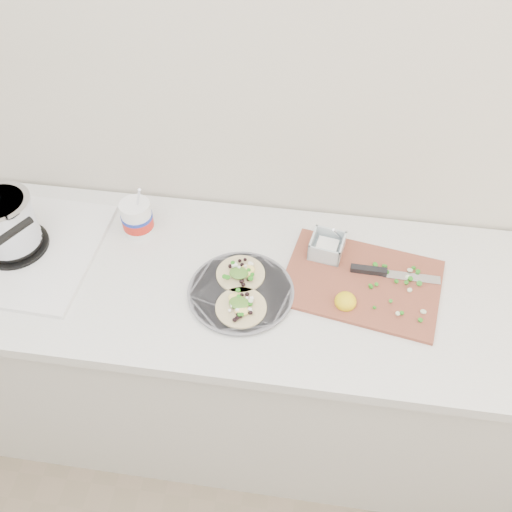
# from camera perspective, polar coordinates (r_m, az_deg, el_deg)

# --- Properties ---
(counter) EXTENTS (2.44, 0.66, 0.90)m
(counter) POSITION_cam_1_polar(r_m,az_deg,el_deg) (2.09, -5.47, -9.51)
(counter) COLOR silver
(counter) RESTS_ON ground
(stove) EXTENTS (0.51, 0.47, 0.24)m
(stove) POSITION_cam_1_polar(r_m,az_deg,el_deg) (1.87, -23.42, 2.24)
(stove) COLOR silver
(stove) RESTS_ON counter
(taco_plate) EXTENTS (0.31, 0.31, 0.04)m
(taco_plate) POSITION_cam_1_polar(r_m,az_deg,el_deg) (1.65, -1.53, -3.43)
(taco_plate) COLOR slate
(taco_plate) RESTS_ON counter
(tub) EXTENTS (0.10, 0.10, 0.22)m
(tub) POSITION_cam_1_polar(r_m,az_deg,el_deg) (1.83, -11.79, 3.93)
(tub) COLOR white
(tub) RESTS_ON counter
(cutboard) EXTENTS (0.50, 0.39, 0.07)m
(cutboard) POSITION_cam_1_polar(r_m,az_deg,el_deg) (1.71, 10.41, -2.02)
(cutboard) COLOR brown
(cutboard) RESTS_ON counter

